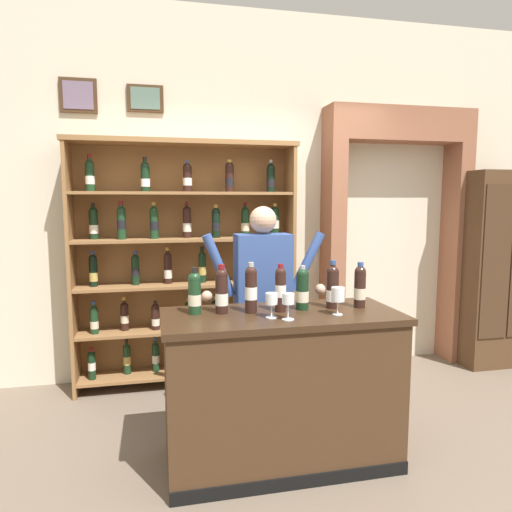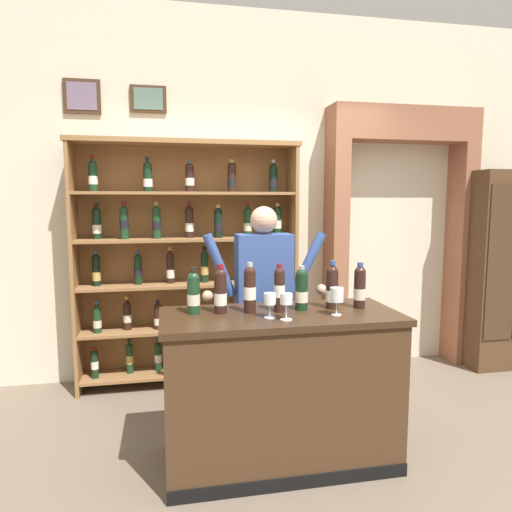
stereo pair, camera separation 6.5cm
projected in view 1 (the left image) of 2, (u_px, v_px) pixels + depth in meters
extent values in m
cube|color=#6B5B4C|center=(291.00, 460.00, 2.93)|extent=(14.00, 14.00, 0.02)
cube|color=beige|center=(241.00, 196.00, 4.37)|extent=(12.00, 0.16, 3.33)
cube|color=#422B19|center=(78.00, 95.00, 3.88)|extent=(0.30, 0.02, 0.28)
cube|color=slate|center=(78.00, 95.00, 3.87)|extent=(0.24, 0.01, 0.23)
cube|color=#422B19|center=(145.00, 99.00, 4.00)|extent=(0.31, 0.02, 0.23)
cube|color=slate|center=(145.00, 98.00, 3.98)|extent=(0.25, 0.01, 0.18)
cube|color=olive|center=(72.00, 269.00, 3.82)|extent=(0.03, 0.34, 2.13)
cube|color=olive|center=(289.00, 263.00, 4.22)|extent=(0.03, 0.34, 2.13)
cube|color=olive|center=(185.00, 263.00, 4.18)|extent=(1.90, 0.02, 2.13)
cube|color=olive|center=(188.00, 371.00, 4.14)|extent=(1.84, 0.33, 0.02)
cylinder|color=black|center=(92.00, 367.00, 3.91)|extent=(0.06, 0.06, 0.21)
sphere|color=black|center=(91.00, 354.00, 3.90)|extent=(0.06, 0.06, 0.06)
cylinder|color=black|center=(91.00, 352.00, 3.89)|extent=(0.03, 0.03, 0.06)
cylinder|color=maroon|center=(91.00, 350.00, 3.89)|extent=(0.03, 0.03, 0.03)
cylinder|color=silver|center=(92.00, 366.00, 3.91)|extent=(0.06, 0.06, 0.07)
cylinder|color=#19381E|center=(127.00, 361.00, 4.03)|extent=(0.06, 0.06, 0.23)
sphere|color=#19381E|center=(127.00, 347.00, 4.02)|extent=(0.06, 0.06, 0.06)
cylinder|color=#19381E|center=(126.00, 344.00, 4.02)|extent=(0.03, 0.03, 0.07)
cylinder|color=black|center=(126.00, 341.00, 4.01)|extent=(0.03, 0.03, 0.03)
cylinder|color=tan|center=(127.00, 360.00, 4.03)|extent=(0.06, 0.06, 0.07)
cylinder|color=#19381E|center=(156.00, 359.00, 4.10)|extent=(0.06, 0.06, 0.22)
sphere|color=#19381E|center=(155.00, 346.00, 4.09)|extent=(0.06, 0.06, 0.06)
cylinder|color=#19381E|center=(155.00, 342.00, 4.08)|extent=(0.03, 0.03, 0.08)
cylinder|color=navy|center=(155.00, 339.00, 4.08)|extent=(0.03, 0.03, 0.03)
cylinder|color=silver|center=(156.00, 359.00, 4.10)|extent=(0.06, 0.06, 0.07)
cylinder|color=black|center=(187.00, 357.00, 4.12)|extent=(0.06, 0.06, 0.23)
sphere|color=black|center=(186.00, 344.00, 4.11)|extent=(0.06, 0.06, 0.06)
cylinder|color=black|center=(186.00, 342.00, 4.11)|extent=(0.03, 0.03, 0.06)
cylinder|color=navy|center=(186.00, 340.00, 4.10)|extent=(0.03, 0.03, 0.03)
cylinder|color=silver|center=(187.00, 361.00, 4.13)|extent=(0.06, 0.06, 0.07)
cylinder|color=#19381E|center=(215.00, 358.00, 4.14)|extent=(0.06, 0.06, 0.22)
sphere|color=#19381E|center=(215.00, 345.00, 4.12)|extent=(0.06, 0.06, 0.06)
cylinder|color=#19381E|center=(215.00, 341.00, 4.12)|extent=(0.03, 0.03, 0.08)
cylinder|color=maroon|center=(215.00, 338.00, 4.11)|extent=(0.03, 0.03, 0.03)
cylinder|color=beige|center=(215.00, 360.00, 4.14)|extent=(0.06, 0.06, 0.07)
cylinder|color=#19381E|center=(242.00, 353.00, 4.24)|extent=(0.06, 0.06, 0.22)
sphere|color=#19381E|center=(242.00, 341.00, 4.22)|extent=(0.06, 0.06, 0.06)
cylinder|color=#19381E|center=(242.00, 337.00, 4.22)|extent=(0.02, 0.02, 0.08)
cylinder|color=maroon|center=(242.00, 334.00, 4.22)|extent=(0.03, 0.03, 0.03)
cylinder|color=silver|center=(242.00, 356.00, 4.24)|extent=(0.06, 0.06, 0.07)
cylinder|color=#19381E|center=(271.00, 353.00, 4.27)|extent=(0.06, 0.06, 0.22)
sphere|color=#19381E|center=(271.00, 340.00, 4.25)|extent=(0.06, 0.06, 0.06)
cylinder|color=#19381E|center=(271.00, 338.00, 4.25)|extent=(0.03, 0.03, 0.06)
cylinder|color=navy|center=(271.00, 336.00, 4.25)|extent=(0.03, 0.03, 0.03)
cylinder|color=tan|center=(271.00, 353.00, 4.27)|extent=(0.06, 0.06, 0.07)
cube|color=olive|center=(187.00, 328.00, 4.09)|extent=(1.84, 0.33, 0.02)
cylinder|color=#19381E|center=(94.00, 322.00, 3.87)|extent=(0.07, 0.07, 0.20)
sphere|color=#19381E|center=(94.00, 310.00, 3.86)|extent=(0.07, 0.07, 0.07)
cylinder|color=#19381E|center=(94.00, 306.00, 3.86)|extent=(0.03, 0.03, 0.08)
cylinder|color=navy|center=(93.00, 303.00, 3.85)|extent=(0.03, 0.03, 0.03)
cylinder|color=beige|center=(94.00, 325.00, 3.88)|extent=(0.07, 0.07, 0.06)
cylinder|color=black|center=(125.00, 319.00, 3.97)|extent=(0.07, 0.07, 0.20)
sphere|color=black|center=(124.00, 306.00, 3.96)|extent=(0.07, 0.07, 0.07)
cylinder|color=black|center=(124.00, 302.00, 3.96)|extent=(0.03, 0.03, 0.08)
cylinder|color=#B79338|center=(124.00, 299.00, 3.95)|extent=(0.03, 0.03, 0.03)
cylinder|color=beige|center=(125.00, 319.00, 3.97)|extent=(0.07, 0.07, 0.07)
cylinder|color=black|center=(156.00, 319.00, 4.00)|extent=(0.07, 0.07, 0.19)
sphere|color=black|center=(155.00, 307.00, 3.99)|extent=(0.07, 0.07, 0.07)
cylinder|color=black|center=(155.00, 305.00, 3.98)|extent=(0.03, 0.03, 0.06)
cylinder|color=black|center=(155.00, 302.00, 3.98)|extent=(0.03, 0.03, 0.03)
cylinder|color=silver|center=(156.00, 322.00, 4.00)|extent=(0.07, 0.07, 0.06)
cylinder|color=black|center=(189.00, 316.00, 4.10)|extent=(0.07, 0.07, 0.19)
sphere|color=black|center=(189.00, 304.00, 4.09)|extent=(0.07, 0.07, 0.07)
cylinder|color=black|center=(189.00, 302.00, 4.09)|extent=(0.03, 0.03, 0.06)
cylinder|color=#B79338|center=(189.00, 300.00, 4.09)|extent=(0.03, 0.03, 0.03)
cylinder|color=beige|center=(189.00, 315.00, 4.10)|extent=(0.07, 0.07, 0.06)
cylinder|color=black|center=(215.00, 316.00, 4.10)|extent=(0.07, 0.07, 0.19)
sphere|color=black|center=(215.00, 304.00, 4.08)|extent=(0.07, 0.07, 0.07)
cylinder|color=black|center=(215.00, 301.00, 4.08)|extent=(0.03, 0.03, 0.07)
cylinder|color=#B79338|center=(215.00, 298.00, 4.08)|extent=(0.03, 0.03, 0.03)
cylinder|color=black|center=(215.00, 316.00, 4.10)|extent=(0.07, 0.07, 0.06)
cylinder|color=black|center=(241.00, 312.00, 4.20)|extent=(0.07, 0.07, 0.21)
sphere|color=black|center=(241.00, 300.00, 4.18)|extent=(0.07, 0.07, 0.07)
cylinder|color=black|center=(241.00, 298.00, 4.18)|extent=(0.03, 0.03, 0.06)
cylinder|color=#99999E|center=(241.00, 296.00, 4.18)|extent=(0.03, 0.03, 0.03)
cylinder|color=silver|center=(241.00, 311.00, 4.20)|extent=(0.07, 0.07, 0.07)
cylinder|color=#19381E|center=(275.00, 310.00, 4.29)|extent=(0.07, 0.07, 0.20)
sphere|color=#19381E|center=(275.00, 299.00, 4.27)|extent=(0.07, 0.07, 0.07)
cylinder|color=#19381E|center=(275.00, 296.00, 4.27)|extent=(0.03, 0.03, 0.07)
cylinder|color=#99999E|center=(275.00, 293.00, 4.27)|extent=(0.04, 0.04, 0.03)
cylinder|color=silver|center=(275.00, 311.00, 4.29)|extent=(0.07, 0.07, 0.06)
cube|color=olive|center=(186.00, 284.00, 4.04)|extent=(1.84, 0.33, 0.02)
cylinder|color=black|center=(93.00, 273.00, 3.87)|extent=(0.07, 0.07, 0.23)
sphere|color=black|center=(93.00, 259.00, 3.85)|extent=(0.07, 0.07, 0.07)
cylinder|color=black|center=(93.00, 255.00, 3.85)|extent=(0.03, 0.03, 0.07)
cylinder|color=navy|center=(93.00, 253.00, 3.85)|extent=(0.04, 0.04, 0.03)
cylinder|color=tan|center=(94.00, 277.00, 3.87)|extent=(0.07, 0.07, 0.07)
cylinder|color=black|center=(136.00, 272.00, 3.95)|extent=(0.07, 0.07, 0.22)
sphere|color=black|center=(135.00, 259.00, 3.93)|extent=(0.07, 0.07, 0.07)
cylinder|color=black|center=(135.00, 255.00, 3.93)|extent=(0.03, 0.03, 0.07)
cylinder|color=navy|center=(135.00, 252.00, 3.93)|extent=(0.03, 0.03, 0.03)
cylinder|color=black|center=(135.00, 272.00, 3.94)|extent=(0.07, 0.07, 0.07)
cylinder|color=black|center=(168.00, 270.00, 4.00)|extent=(0.07, 0.07, 0.23)
sphere|color=black|center=(168.00, 256.00, 3.99)|extent=(0.07, 0.07, 0.07)
cylinder|color=black|center=(168.00, 252.00, 3.98)|extent=(0.03, 0.03, 0.08)
cylinder|color=#B79338|center=(167.00, 249.00, 3.98)|extent=(0.03, 0.03, 0.03)
cylinder|color=silver|center=(168.00, 274.00, 4.01)|extent=(0.07, 0.07, 0.07)
cylinder|color=black|center=(202.00, 269.00, 4.06)|extent=(0.07, 0.07, 0.23)
sphere|color=black|center=(202.00, 256.00, 4.05)|extent=(0.07, 0.07, 0.07)
cylinder|color=black|center=(202.00, 252.00, 4.04)|extent=(0.03, 0.03, 0.08)
cylinder|color=black|center=(202.00, 248.00, 4.04)|extent=(0.04, 0.04, 0.03)
cylinder|color=tan|center=(202.00, 271.00, 4.06)|extent=(0.07, 0.07, 0.07)
cylinder|color=black|center=(239.00, 269.00, 4.12)|extent=(0.07, 0.07, 0.22)
sphere|color=black|center=(239.00, 255.00, 4.10)|extent=(0.07, 0.07, 0.07)
cylinder|color=black|center=(239.00, 252.00, 4.10)|extent=(0.03, 0.03, 0.08)
cylinder|color=#99999E|center=(239.00, 248.00, 4.10)|extent=(0.04, 0.04, 0.03)
cylinder|color=tan|center=(239.00, 272.00, 4.12)|extent=(0.07, 0.07, 0.07)
cylinder|color=#19381E|center=(272.00, 267.00, 4.20)|extent=(0.07, 0.07, 0.23)
sphere|color=#19381E|center=(272.00, 254.00, 4.19)|extent=(0.07, 0.07, 0.07)
cylinder|color=#19381E|center=(272.00, 251.00, 4.19)|extent=(0.03, 0.03, 0.06)
cylinder|color=black|center=(272.00, 249.00, 4.18)|extent=(0.03, 0.03, 0.03)
cylinder|color=black|center=(272.00, 266.00, 4.20)|extent=(0.07, 0.07, 0.07)
cube|color=olive|center=(185.00, 239.00, 4.00)|extent=(1.84, 0.33, 0.02)
cylinder|color=black|center=(94.00, 226.00, 3.86)|extent=(0.07, 0.07, 0.22)
sphere|color=black|center=(93.00, 211.00, 3.85)|extent=(0.07, 0.07, 0.07)
cylinder|color=black|center=(93.00, 208.00, 3.84)|extent=(0.03, 0.03, 0.07)
cylinder|color=black|center=(93.00, 205.00, 3.84)|extent=(0.03, 0.03, 0.03)
cylinder|color=silver|center=(94.00, 229.00, 3.86)|extent=(0.07, 0.07, 0.07)
cylinder|color=#19381E|center=(122.00, 226.00, 3.84)|extent=(0.07, 0.07, 0.23)
sphere|color=#19381E|center=(121.00, 211.00, 3.82)|extent=(0.07, 0.07, 0.07)
cylinder|color=#19381E|center=(121.00, 207.00, 3.82)|extent=(0.03, 0.03, 0.08)
cylinder|color=maroon|center=(121.00, 203.00, 3.82)|extent=(0.04, 0.04, 0.03)
cylinder|color=black|center=(122.00, 225.00, 3.84)|extent=(0.07, 0.07, 0.07)
cylinder|color=#19381E|center=(154.00, 225.00, 3.90)|extent=(0.07, 0.07, 0.23)
sphere|color=#19381E|center=(154.00, 211.00, 3.89)|extent=(0.07, 0.07, 0.07)
cylinder|color=#19381E|center=(154.00, 207.00, 3.88)|extent=(0.03, 0.03, 0.08)
cylinder|color=#B79338|center=(154.00, 204.00, 3.88)|extent=(0.03, 0.03, 0.03)
cylinder|color=black|center=(154.00, 226.00, 3.90)|extent=(0.07, 0.07, 0.07)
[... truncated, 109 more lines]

